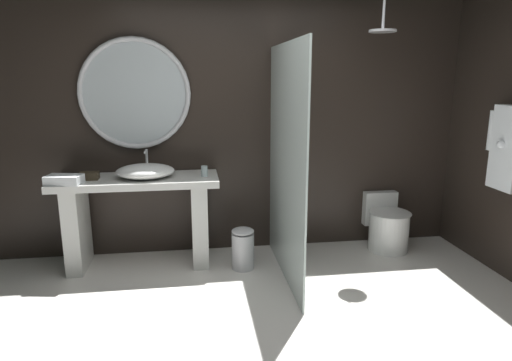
% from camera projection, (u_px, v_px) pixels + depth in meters
% --- Properties ---
extents(ground_plane, '(5.76, 5.76, 0.00)m').
position_uv_depth(ground_plane, '(266.00, 351.00, 2.92)').
color(ground_plane, silver).
extents(back_wall_panel, '(4.80, 0.10, 2.60)m').
position_uv_depth(back_wall_panel, '(235.00, 123.00, 4.46)').
color(back_wall_panel, black).
rests_on(back_wall_panel, ground_plane).
extents(vanity_counter, '(1.49, 0.56, 0.85)m').
position_uv_depth(vanity_counter, '(139.00, 211.00, 4.17)').
color(vanity_counter, silver).
rests_on(vanity_counter, ground_plane).
extents(vessel_sink, '(0.53, 0.43, 0.24)m').
position_uv_depth(vessel_sink, '(145.00, 171.00, 4.06)').
color(vessel_sink, white).
rests_on(vessel_sink, vanity_counter).
extents(tumbler_cup, '(0.06, 0.06, 0.10)m').
position_uv_depth(tumbler_cup, '(204.00, 171.00, 4.13)').
color(tumbler_cup, silver).
rests_on(tumbler_cup, vanity_counter).
extents(tissue_box, '(0.17, 0.12, 0.07)m').
position_uv_depth(tissue_box, '(89.00, 176.00, 4.00)').
color(tissue_box, '#3D3323').
rests_on(tissue_box, vanity_counter).
extents(round_wall_mirror, '(1.04, 0.05, 1.04)m').
position_uv_depth(round_wall_mirror, '(135.00, 94.00, 4.17)').
color(round_wall_mirror, silver).
extents(shower_glass_panel, '(0.02, 1.44, 2.04)m').
position_uv_depth(shower_glass_panel, '(286.00, 165.00, 3.83)').
color(shower_glass_panel, silver).
rests_on(shower_glass_panel, ground_plane).
extents(rain_shower_head, '(0.24, 0.24, 0.36)m').
position_uv_depth(rain_shower_head, '(383.00, 28.00, 3.87)').
color(rain_shower_head, silver).
extents(hanging_bathrobe, '(0.20, 0.50, 0.78)m').
position_uv_depth(hanging_bathrobe, '(509.00, 144.00, 3.75)').
color(hanging_bathrobe, silver).
extents(toilet, '(0.42, 0.58, 0.56)m').
position_uv_depth(toilet, '(386.00, 225.00, 4.63)').
color(toilet, white).
rests_on(toilet, ground_plane).
extents(waste_bin, '(0.21, 0.21, 0.40)m').
position_uv_depth(waste_bin, '(243.00, 248.00, 4.14)').
color(waste_bin, silver).
rests_on(waste_bin, ground_plane).
extents(folded_hand_towel, '(0.32, 0.23, 0.08)m').
position_uv_depth(folded_hand_towel, '(64.00, 180.00, 3.83)').
color(folded_hand_towel, white).
rests_on(folded_hand_towel, vanity_counter).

